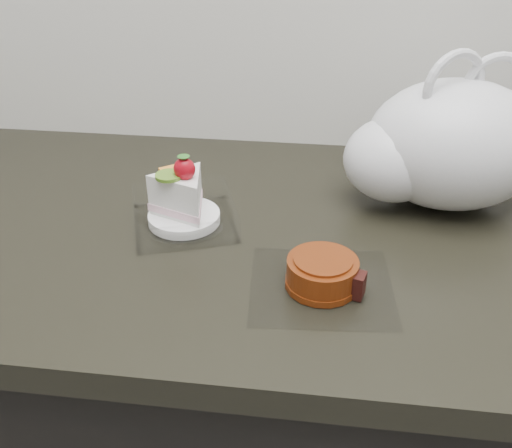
% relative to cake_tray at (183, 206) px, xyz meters
% --- Properties ---
extents(counter, '(2.04, 0.64, 0.90)m').
position_rel_cake_tray_xyz_m(counter, '(0.23, 0.01, -0.48)').
color(counter, black).
rests_on(counter, ground).
extents(cake_tray, '(0.18, 0.18, 0.11)m').
position_rel_cake_tray_xyz_m(cake_tray, '(0.00, 0.00, 0.00)').
color(cake_tray, white).
rests_on(cake_tray, counter).
extents(mooncake_wrap, '(0.19, 0.18, 0.04)m').
position_rel_cake_tray_xyz_m(mooncake_wrap, '(0.21, -0.13, -0.01)').
color(mooncake_wrap, white).
rests_on(mooncake_wrap, counter).
extents(plastic_bag, '(0.34, 0.29, 0.24)m').
position_rel_cake_tray_xyz_m(plastic_bag, '(0.37, 0.11, 0.07)').
color(plastic_bag, white).
rests_on(plastic_bag, counter).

